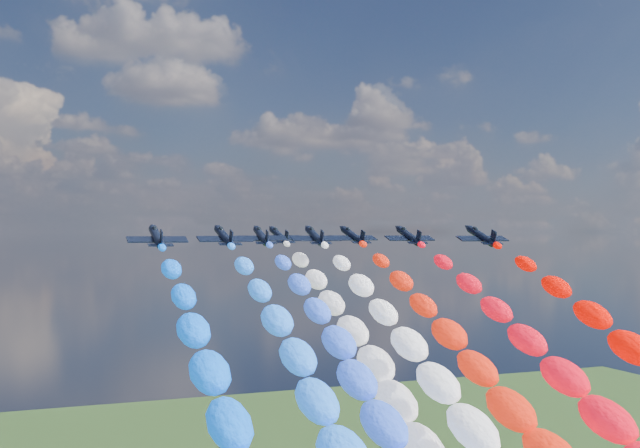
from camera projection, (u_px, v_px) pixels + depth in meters
name	position (u px, v px, depth m)	size (l,w,h in m)	color
jet_0	(157.00, 237.00, 112.51)	(8.57, 11.50, 2.53)	black
jet_1	(224.00, 236.00, 122.13)	(8.57, 11.50, 2.53)	black
jet_2	(261.00, 236.00, 134.31)	(8.57, 11.50, 2.53)	black
jet_3	(315.00, 236.00, 132.48)	(8.57, 11.50, 2.53)	black
jet_4	(279.00, 236.00, 146.17)	(8.57, 11.50, 2.53)	black
jet_5	(353.00, 236.00, 142.22)	(8.57, 11.50, 2.53)	black
jet_6	(409.00, 236.00, 136.30)	(8.57, 11.50, 2.53)	black
jet_7	(481.00, 236.00, 129.07)	(8.57, 11.50, 2.53)	black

